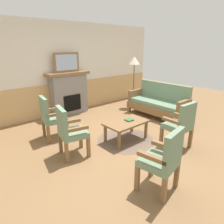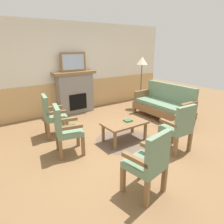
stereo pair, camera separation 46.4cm
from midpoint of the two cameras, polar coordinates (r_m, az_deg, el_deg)
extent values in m
plane|color=olive|center=(4.60, 5.44, -7.70)|extent=(14.00, 14.00, 0.00)
cube|color=silver|center=(6.36, -9.82, 12.19)|extent=(7.20, 0.12, 2.70)
cube|color=tan|center=(6.45, -9.13, 4.41)|extent=(7.20, 0.02, 0.95)
cube|color=gray|center=(6.27, -8.44, 5.20)|extent=(1.10, 0.36, 1.20)
cube|color=black|center=(6.16, -7.54, 2.87)|extent=(0.56, 0.02, 0.48)
cube|color=brown|center=(6.15, -8.73, 11.00)|extent=(1.30, 0.44, 0.08)
cube|color=brown|center=(6.12, -8.88, 13.97)|extent=(0.80, 0.03, 0.56)
cube|color=#9EB2D1|center=(6.10, -8.80, 13.96)|extent=(0.68, 0.01, 0.44)
cube|color=brown|center=(6.35, 8.58, 0.48)|extent=(0.08, 0.08, 0.16)
cube|color=brown|center=(5.34, 21.03, -4.15)|extent=(0.08, 0.08, 0.16)
cube|color=brown|center=(6.76, 12.29, 1.39)|extent=(0.08, 0.08, 0.16)
cube|color=brown|center=(5.82, 24.40, -2.72)|extent=(0.08, 0.08, 0.16)
cube|color=brown|center=(5.97, 16.30, 0.56)|extent=(0.70, 1.80, 0.20)
cube|color=gray|center=(5.92, 16.44, 2.04)|extent=(0.60, 1.70, 0.12)
cube|color=gray|center=(6.08, 18.49, 5.28)|extent=(0.10, 1.70, 0.50)
cube|color=brown|center=(6.44, 10.67, 4.79)|extent=(0.60, 0.10, 0.30)
cube|color=brown|center=(5.43, 23.46, 0.97)|extent=(0.60, 0.10, 0.30)
cube|color=brown|center=(4.05, 4.16, -8.37)|extent=(0.05, 0.05, 0.40)
cube|color=brown|center=(4.58, 12.39, -5.45)|extent=(0.05, 0.05, 0.40)
cube|color=brown|center=(4.36, 0.51, -6.24)|extent=(0.05, 0.05, 0.40)
cube|color=brown|center=(4.86, 8.61, -3.77)|extent=(0.05, 0.05, 0.40)
cube|color=brown|center=(4.36, 6.70, -3.24)|extent=(0.96, 0.56, 0.04)
cylinder|color=brown|center=(4.53, 6.51, -8.13)|extent=(1.28, 1.28, 0.01)
cube|color=#33663D|center=(4.43, 7.61, -2.47)|extent=(0.18, 0.16, 0.03)
cube|color=brown|center=(5.06, -11.25, -3.00)|extent=(0.07, 0.07, 0.40)
cube|color=brown|center=(4.69, -9.94, -4.73)|extent=(0.07, 0.07, 0.40)
cube|color=brown|center=(4.99, -15.92, -3.71)|extent=(0.07, 0.07, 0.40)
cube|color=brown|center=(4.61, -14.98, -5.53)|extent=(0.07, 0.07, 0.40)
cube|color=gray|center=(4.74, -13.24, -1.42)|extent=(0.55, 0.55, 0.10)
cube|color=gray|center=(4.62, -15.92, 1.61)|extent=(0.16, 0.49, 0.48)
cube|color=brown|center=(4.88, -13.93, 1.21)|extent=(0.45, 0.14, 0.06)
cube|color=brown|center=(4.50, -12.82, -0.20)|extent=(0.45, 0.14, 0.06)
cube|color=brown|center=(4.23, -6.65, -7.22)|extent=(0.07, 0.07, 0.40)
cube|color=brown|center=(3.87, -4.84, -9.75)|extent=(0.07, 0.07, 0.40)
cube|color=brown|center=(4.15, -12.26, -8.09)|extent=(0.07, 0.07, 0.40)
cube|color=brown|center=(3.78, -11.00, -10.78)|extent=(0.07, 0.07, 0.40)
cube|color=gray|center=(3.89, -8.87, -5.64)|extent=(0.57, 0.57, 0.10)
cube|color=gray|center=(3.75, -12.05, -2.03)|extent=(0.18, 0.49, 0.48)
cube|color=brown|center=(4.01, -9.72, -2.30)|extent=(0.44, 0.16, 0.06)
cube|color=brown|center=(3.64, -8.19, -4.44)|extent=(0.44, 0.16, 0.06)
cube|color=brown|center=(4.30, 16.46, -7.47)|extent=(0.06, 0.06, 0.40)
cube|color=brown|center=(4.60, 19.95, -6.07)|extent=(0.06, 0.06, 0.40)
cube|color=brown|center=(4.07, 20.91, -9.50)|extent=(0.06, 0.06, 0.40)
cube|color=brown|center=(4.39, 24.26, -7.85)|extent=(0.06, 0.06, 0.40)
cube|color=gray|center=(4.24, 20.78, -4.64)|extent=(0.50, 0.50, 0.10)
cube|color=gray|center=(4.03, 23.48, -1.73)|extent=(0.48, 0.10, 0.48)
cube|color=brown|center=(4.02, 19.27, -3.09)|extent=(0.09, 0.44, 0.06)
cube|color=brown|center=(4.33, 22.68, -1.93)|extent=(0.09, 0.44, 0.06)
cube|color=brown|center=(3.04, 7.76, -18.67)|extent=(0.07, 0.07, 0.40)
cube|color=brown|center=(3.33, 12.38, -15.33)|extent=(0.07, 0.07, 0.40)
cube|color=brown|center=(2.87, 14.88, -21.90)|extent=(0.07, 0.07, 0.40)
cube|color=brown|center=(3.17, 19.01, -17.92)|extent=(0.07, 0.07, 0.40)
cube|color=gray|center=(2.95, 13.89, -14.48)|extent=(0.55, 0.55, 0.10)
cube|color=gray|center=(2.73, 17.98, -10.77)|extent=(0.49, 0.16, 0.48)
cube|color=brown|center=(2.71, 11.80, -13.29)|extent=(0.14, 0.45, 0.06)
cube|color=brown|center=(3.02, 16.24, -10.12)|extent=(0.14, 0.45, 0.06)
cylinder|color=#332D28|center=(7.04, 9.91, 1.68)|extent=(0.24, 0.24, 0.03)
cylinder|color=#4C473D|center=(6.87, 10.24, 7.40)|extent=(0.03, 0.03, 1.40)
cone|color=silver|center=(6.76, 10.65, 14.26)|extent=(0.36, 0.36, 0.25)
camera|label=1|loc=(0.23, -87.14, 0.97)|focal=31.92mm
camera|label=2|loc=(0.23, 92.86, -0.97)|focal=31.92mm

